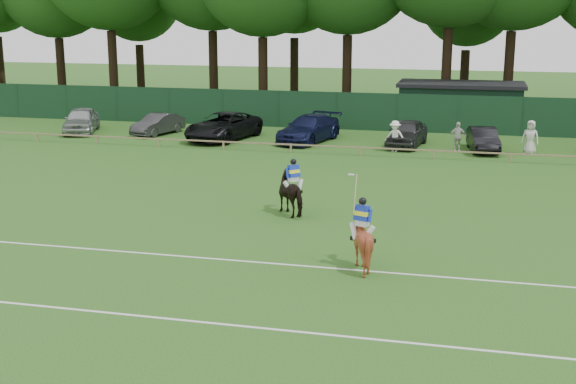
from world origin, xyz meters
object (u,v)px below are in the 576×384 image
(horse_dark, at_px, (293,193))
(estate_black, at_px, (483,139))
(spectator_left, at_px, (395,136))
(utility_shed, at_px, (460,105))
(sedan_silver, at_px, (81,120))
(spectator_right, at_px, (530,138))
(suv_black, at_px, (223,126))
(hatch_grey, at_px, (407,133))
(sedan_navy, at_px, (309,129))
(spectator_mid, at_px, (457,137))
(sedan_grey, at_px, (158,124))
(horse_chestnut, at_px, (362,241))

(horse_dark, height_order, estate_black, horse_dark)
(spectator_left, distance_m, utility_shed, 10.88)
(sedan_silver, relative_size, spectator_right, 2.50)
(suv_black, bearing_deg, hatch_grey, 14.55)
(horse_dark, relative_size, sedan_navy, 0.36)
(horse_dark, distance_m, spectator_mid, 16.42)
(estate_black, bearing_deg, spectator_left, -173.24)
(sedan_navy, height_order, utility_shed, utility_shed)
(sedan_silver, distance_m, sedan_grey, 5.20)
(spectator_mid, relative_size, spectator_right, 0.89)
(sedan_silver, height_order, spectator_left, spectator_left)
(spectator_left, height_order, spectator_mid, spectator_left)
(spectator_mid, xyz_separation_m, utility_shed, (-0.10, 9.58, 0.68))
(horse_chestnut, bearing_deg, spectator_mid, -73.70)
(sedan_silver, bearing_deg, horse_chestnut, -65.08)
(spectator_mid, height_order, spectator_right, spectator_right)
(sedan_silver, bearing_deg, suv_black, -21.67)
(horse_dark, distance_m, sedan_silver, 24.64)
(horse_dark, height_order, sedan_grey, horse_dark)
(horse_chestnut, xyz_separation_m, spectator_mid, (2.32, 21.16, -0.02))
(sedan_silver, distance_m, sedan_navy, 15.21)
(suv_black, height_order, utility_shed, utility_shed)
(spectator_left, xyz_separation_m, utility_shed, (3.33, 10.33, 0.65))
(hatch_grey, distance_m, spectator_right, 6.99)
(horse_chestnut, height_order, hatch_grey, horse_chestnut)
(hatch_grey, relative_size, spectator_right, 2.37)
(horse_dark, height_order, sedan_navy, horse_dark)
(sedan_silver, bearing_deg, estate_black, -20.82)
(suv_black, height_order, sedan_navy, suv_black)
(horse_chestnut, xyz_separation_m, sedan_grey, (-16.59, 22.87, -0.21))
(estate_black, height_order, utility_shed, utility_shed)
(horse_chestnut, xyz_separation_m, estate_black, (3.75, 21.73, -0.20))
(horse_chestnut, bearing_deg, sedan_grey, -31.47)
(horse_dark, xyz_separation_m, sedan_silver, (-18.19, 16.61, -0.02))
(suv_black, height_order, spectator_mid, spectator_mid)
(sedan_navy, bearing_deg, horse_dark, -64.95)
(spectator_left, distance_m, spectator_mid, 3.52)
(sedan_silver, bearing_deg, utility_shed, -0.14)
(estate_black, height_order, spectator_right, spectator_right)
(sedan_silver, bearing_deg, sedan_navy, -19.04)
(horse_chestnut, relative_size, estate_black, 0.43)
(horse_chestnut, bearing_deg, sedan_silver, -23.32)
(suv_black, xyz_separation_m, spectator_mid, (14.19, -0.86, 0.03))
(horse_dark, height_order, horse_chestnut, horse_chestnut)
(hatch_grey, bearing_deg, estate_black, -0.58)
(sedan_grey, xyz_separation_m, spectator_mid, (18.91, -1.70, 0.19))
(sedan_navy, height_order, estate_black, sedan_navy)
(sedan_grey, height_order, suv_black, suv_black)
(horse_chestnut, distance_m, suv_black, 25.02)
(estate_black, bearing_deg, horse_chestnut, -108.23)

